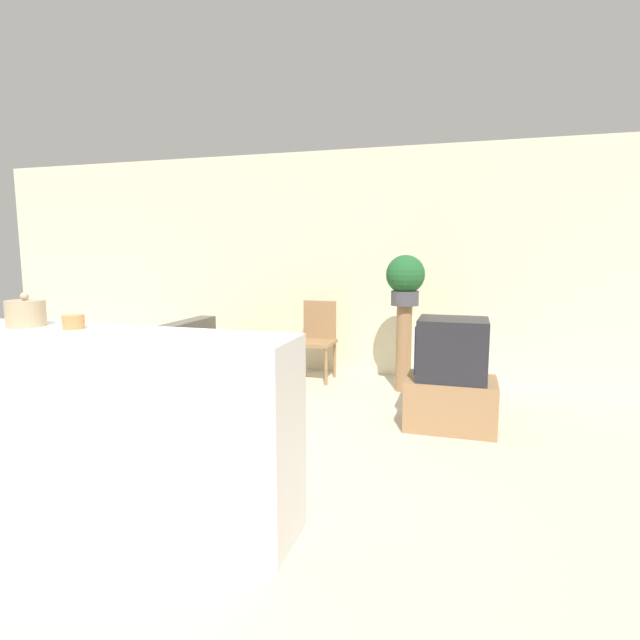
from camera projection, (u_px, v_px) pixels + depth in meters
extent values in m
plane|color=beige|center=(141.00, 488.00, 3.18)|extent=(14.00, 14.00, 0.00)
cube|color=beige|center=(306.00, 263.00, 6.25)|extent=(9.00, 0.06, 2.70)
cube|color=#605B51|center=(198.00, 380.00, 5.03)|extent=(0.99, 1.90, 0.42)
cube|color=#605B51|center=(163.00, 342.00, 5.10)|extent=(0.20, 1.90, 0.31)
cube|color=#605B51|center=(145.00, 398.00, 4.20)|extent=(0.99, 0.16, 0.55)
cube|color=#605B51|center=(236.00, 357.00, 5.85)|extent=(0.99, 0.16, 0.55)
cube|color=#9E754C|center=(450.00, 403.00, 4.26)|extent=(0.75, 0.53, 0.43)
cube|color=#232328|center=(452.00, 349.00, 4.20)|extent=(0.57, 0.50, 0.51)
cube|color=navy|center=(418.00, 347.00, 4.28)|extent=(0.02, 0.41, 0.40)
cube|color=#9E754C|center=(315.00, 343.00, 5.80)|extent=(0.44, 0.44, 0.04)
cube|color=#9E754C|center=(320.00, 320.00, 5.96)|extent=(0.40, 0.04, 0.45)
cylinder|color=#9E754C|center=(294.00, 365.00, 5.71)|extent=(0.04, 0.04, 0.42)
cylinder|color=#9E754C|center=(326.00, 367.00, 5.60)|extent=(0.04, 0.04, 0.42)
cylinder|color=#9E754C|center=(305.00, 358.00, 6.07)|extent=(0.04, 0.04, 0.42)
cylinder|color=#9E754C|center=(335.00, 360.00, 5.96)|extent=(0.04, 0.04, 0.42)
cylinder|color=#9E754C|center=(404.00, 348.00, 5.36)|extent=(0.17, 0.17, 0.93)
cylinder|color=#4C4C51|center=(405.00, 298.00, 5.29)|extent=(0.29, 0.29, 0.15)
sphere|color=#23602D|center=(405.00, 274.00, 5.25)|extent=(0.41, 0.41, 0.41)
cube|color=white|center=(101.00, 424.00, 2.80)|extent=(2.29, 0.44, 1.07)
cylinder|color=tan|center=(26.00, 313.00, 2.85)|extent=(0.21, 0.21, 0.15)
sphere|color=tan|center=(24.00, 296.00, 2.83)|extent=(0.05, 0.05, 0.05)
cylinder|color=#C6844C|center=(73.00, 322.00, 2.76)|extent=(0.12, 0.12, 0.08)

